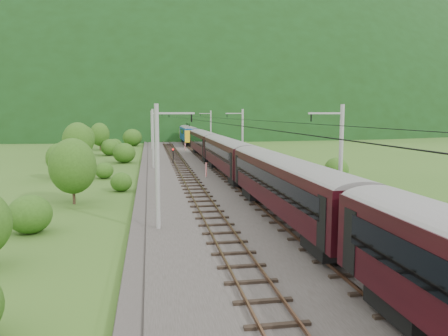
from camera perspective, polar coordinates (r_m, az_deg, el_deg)
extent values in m
plane|color=#2E5019|center=(29.65, 3.66, -7.90)|extent=(600.00, 600.00, 0.00)
cube|color=#38332D|center=(39.17, 0.28, -3.96)|extent=(14.00, 220.00, 0.30)
cube|color=brown|center=(38.69, -4.28, -3.59)|extent=(0.08, 220.00, 0.15)
cube|color=brown|center=(38.85, -2.17, -3.53)|extent=(0.08, 220.00, 0.15)
cube|color=black|center=(38.79, -3.22, -3.76)|extent=(2.40, 220.00, 0.12)
cube|color=brown|center=(39.42, 2.69, -3.38)|extent=(0.08, 220.00, 0.15)
cube|color=brown|center=(39.75, 4.71, -3.31)|extent=(0.08, 220.00, 0.15)
cube|color=black|center=(39.61, 3.70, -3.54)|extent=(2.40, 220.00, 0.12)
cylinder|color=gray|center=(28.06, -8.69, 0.13)|extent=(0.28, 0.28, 8.00)
cube|color=gray|center=(27.90, -6.34, 7.12)|extent=(2.40, 0.12, 0.12)
cylinder|color=black|center=(27.98, -4.27, 6.53)|extent=(0.10, 0.10, 0.50)
cylinder|color=gray|center=(59.95, -9.26, 3.80)|extent=(0.28, 0.28, 8.00)
cube|color=gray|center=(59.88, -8.17, 7.08)|extent=(2.40, 0.12, 0.12)
cylinder|color=black|center=(59.91, -7.20, 6.81)|extent=(0.10, 0.10, 0.50)
cylinder|color=gray|center=(91.92, -9.44, 4.93)|extent=(0.28, 0.28, 8.00)
cube|color=gray|center=(91.87, -8.73, 7.06)|extent=(2.40, 0.12, 0.12)
cylinder|color=black|center=(91.89, -8.10, 6.88)|extent=(0.10, 0.10, 0.50)
cylinder|color=gray|center=(123.90, -9.52, 5.47)|extent=(0.28, 0.28, 8.00)
cube|color=gray|center=(123.87, -9.00, 7.05)|extent=(2.40, 0.12, 0.12)
cylinder|color=black|center=(123.88, -8.53, 6.92)|extent=(0.10, 0.10, 0.50)
cylinder|color=gray|center=(155.89, -9.58, 5.79)|extent=(0.28, 0.28, 8.00)
cube|color=gray|center=(155.86, -9.16, 7.05)|extent=(2.40, 0.12, 0.12)
cylinder|color=black|center=(155.88, -8.78, 6.94)|extent=(0.10, 0.10, 0.50)
cylinder|color=gray|center=(30.87, 14.99, 0.60)|extent=(0.28, 0.28, 8.00)
cube|color=gray|center=(30.20, 13.12, 6.98)|extent=(2.40, 0.12, 0.12)
cylinder|color=black|center=(29.83, 11.32, 6.45)|extent=(0.10, 0.10, 0.50)
cylinder|color=gray|center=(61.31, 2.43, 3.96)|extent=(0.28, 0.28, 8.00)
cube|color=gray|center=(60.98, 1.34, 7.15)|extent=(2.40, 0.12, 0.12)
cylinder|color=black|center=(60.80, 0.40, 6.87)|extent=(0.10, 0.10, 0.50)
cylinder|color=gray|center=(92.81, -1.73, 5.04)|extent=(0.28, 0.28, 8.00)
cube|color=gray|center=(92.59, -2.48, 7.14)|extent=(2.40, 0.12, 0.12)
cylinder|color=black|center=(92.47, -3.10, 6.95)|extent=(0.10, 0.10, 0.50)
cylinder|color=gray|center=(124.57, -3.79, 5.56)|extent=(0.28, 0.28, 8.00)
cube|color=gray|center=(124.40, -4.35, 7.12)|extent=(2.40, 0.12, 0.12)
cylinder|color=black|center=(124.31, -4.81, 6.98)|extent=(0.10, 0.10, 0.50)
cylinder|color=gray|center=(156.42, -5.01, 5.87)|extent=(0.28, 0.28, 8.00)
cube|color=gray|center=(156.29, -5.46, 7.11)|extent=(2.40, 0.12, 0.12)
cylinder|color=black|center=(156.22, -5.83, 6.99)|extent=(0.10, 0.10, 0.50)
cylinder|color=black|center=(38.10, -3.30, 6.24)|extent=(0.03, 198.00, 0.03)
cylinder|color=black|center=(38.93, 3.78, 6.26)|extent=(0.03, 198.00, 0.03)
ellipsoid|color=black|center=(288.03, -8.41, 5.53)|extent=(504.00, 360.00, 244.00)
cube|color=black|center=(17.43, 23.51, -15.97)|extent=(2.17, 3.15, 0.89)
cube|color=black|center=(29.87, 8.10, -2.09)|extent=(2.85, 21.66, 2.95)
cylinder|color=gray|center=(29.69, 8.14, 0.44)|extent=(2.85, 21.55, 2.85)
cube|color=black|center=(29.41, 5.42, -1.50)|extent=(0.05, 19.06, 1.13)
cube|color=black|center=(30.29, 10.72, -1.34)|extent=(0.05, 19.06, 1.13)
cube|color=black|center=(23.37, 13.76, -9.66)|extent=(2.17, 3.15, 0.89)
cube|color=black|center=(37.38, 4.50, -3.17)|extent=(2.17, 3.15, 0.89)
cube|color=black|center=(51.42, 0.49, 1.83)|extent=(2.85, 21.66, 2.95)
cylinder|color=gray|center=(51.31, 0.50, 3.31)|extent=(2.85, 21.55, 2.85)
cube|color=black|center=(51.15, -1.10, 2.20)|extent=(0.05, 19.06, 1.13)
cube|color=black|center=(51.66, 2.08, 2.25)|extent=(0.05, 19.06, 1.13)
cube|color=black|center=(44.26, 2.23, -1.54)|extent=(2.17, 3.15, 0.89)
cube|color=black|center=(59.05, -0.81, 0.65)|extent=(2.17, 3.15, 0.89)
cube|color=black|center=(73.43, -2.59, 3.42)|extent=(2.85, 21.66, 2.95)
cylinder|color=gray|center=(73.36, -2.60, 4.45)|extent=(2.85, 21.55, 2.85)
cube|color=black|center=(73.25, -3.72, 3.68)|extent=(0.05, 19.06, 1.13)
cube|color=black|center=(73.60, -1.48, 3.71)|extent=(0.05, 19.06, 1.13)
cube|color=black|center=(66.10, -1.77, 1.34)|extent=(2.17, 3.15, 0.89)
cube|color=black|center=(81.08, -3.25, 2.40)|extent=(2.17, 3.15, 0.89)
cube|color=navy|center=(104.41, -4.72, 4.50)|extent=(2.85, 17.72, 2.95)
cylinder|color=gray|center=(104.35, -4.73, 5.23)|extent=(2.85, 17.63, 2.85)
cube|color=black|center=(104.27, -5.52, 4.68)|extent=(0.05, 15.59, 1.13)
cube|color=black|center=(104.53, -3.93, 4.70)|extent=(0.05, 15.59, 1.13)
cube|color=black|center=(98.35, -4.40, 3.22)|extent=(2.17, 3.15, 0.89)
cube|color=black|center=(110.68, -4.99, 3.65)|extent=(2.17, 3.15, 0.89)
cube|color=gold|center=(113.04, -5.11, 4.59)|extent=(2.91, 0.50, 2.66)
cube|color=gold|center=(95.80, -4.27, 4.15)|extent=(2.91, 0.50, 2.66)
cube|color=black|center=(107.32, -4.88, 5.65)|extent=(0.08, 1.60, 0.89)
cylinder|color=red|center=(51.00, -2.34, -0.25)|extent=(0.18, 0.18, 1.68)
cylinder|color=red|center=(87.88, -5.10, 2.81)|extent=(0.17, 0.17, 1.60)
cylinder|color=black|center=(64.66, -6.66, 1.46)|extent=(0.15, 0.15, 2.09)
sphere|color=red|center=(64.57, -6.67, 2.43)|extent=(0.25, 0.25, 0.25)
ellipsoid|color=#284C14|center=(30.83, -24.03, -5.53)|extent=(2.79, 2.79, 2.51)
ellipsoid|color=#284C14|center=(44.35, -13.28, -1.78)|extent=(2.13, 2.13, 1.92)
ellipsoid|color=#284C14|center=(53.61, -15.38, -0.31)|extent=(2.17, 2.17, 1.96)
ellipsoid|color=#284C14|center=(69.78, -12.91, 1.92)|extent=(3.48, 3.48, 3.13)
ellipsoid|color=#284C14|center=(82.84, -14.65, 2.63)|extent=(3.38, 3.38, 3.04)
ellipsoid|color=#284C14|center=(92.62, -14.05, 2.95)|extent=(2.81, 2.81, 2.53)
ellipsoid|color=#284C14|center=(105.87, -11.88, 3.92)|extent=(4.51, 4.51, 4.06)
ellipsoid|color=#284C14|center=(121.25, -13.43, 4.29)|extent=(4.63, 4.63, 4.16)
cylinder|color=black|center=(39.20, -19.05, -2.30)|extent=(0.24, 0.24, 3.06)
ellipsoid|color=#284C14|center=(38.96, -19.16, 0.24)|extent=(3.93, 3.93, 4.72)
cylinder|color=black|center=(54.77, -20.70, -0.18)|extent=(0.24, 0.24, 2.30)
ellipsoid|color=#284C14|center=(54.63, -20.76, 1.19)|extent=(2.96, 2.96, 3.55)
cylinder|color=black|center=(67.60, -18.46, 1.72)|extent=(0.24, 0.24, 3.48)
ellipsoid|color=#284C14|center=(67.45, -18.53, 3.41)|extent=(4.48, 4.48, 5.38)
cylinder|color=black|center=(82.68, -17.77, 2.51)|extent=(0.24, 0.24, 3.01)
ellipsoid|color=#284C14|center=(82.57, -17.81, 3.70)|extent=(3.87, 3.87, 4.65)
cylinder|color=black|center=(95.25, -15.89, 3.18)|extent=(0.24, 0.24, 3.13)
ellipsoid|color=#284C14|center=(95.16, -15.93, 4.25)|extent=(4.03, 4.03, 4.84)
ellipsoid|color=#284C14|center=(50.89, 14.45, -0.37)|extent=(2.75, 2.75, 2.48)
ellipsoid|color=#284C14|center=(78.74, 2.83, 2.40)|extent=(2.67, 2.67, 2.41)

